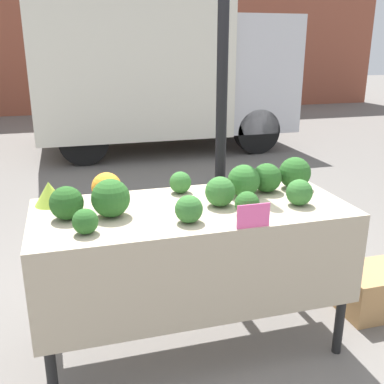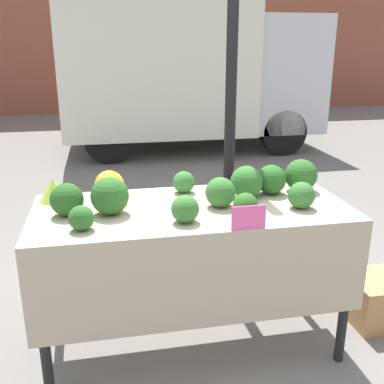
# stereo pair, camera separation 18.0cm
# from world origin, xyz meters

# --- Properties ---
(ground_plane) EXTENTS (40.00, 40.00, 0.00)m
(ground_plane) POSITION_xyz_m (0.00, 0.00, 0.00)
(ground_plane) COLOR slate
(building_facade) EXTENTS (16.00, 0.60, 5.02)m
(building_facade) POSITION_xyz_m (0.00, 9.73, 2.51)
(building_facade) COLOR brown
(building_facade) RESTS_ON ground_plane
(tent_pole) EXTENTS (0.07, 0.07, 2.47)m
(tent_pole) POSITION_xyz_m (0.36, 0.59, 1.23)
(tent_pole) COLOR black
(tent_pole) RESTS_ON ground_plane
(parked_truck) EXTENTS (3.95, 2.21, 2.73)m
(parked_truck) POSITION_xyz_m (0.83, 5.21, 1.43)
(parked_truck) COLOR silver
(parked_truck) RESTS_ON ground_plane
(market_table) EXTENTS (1.62, 0.71, 0.83)m
(market_table) POSITION_xyz_m (0.00, -0.06, 0.71)
(market_table) COLOR tan
(market_table) RESTS_ON ground_plane
(orange_cauliflower) EXTENTS (0.16, 0.16, 0.16)m
(orange_cauliflower) POSITION_xyz_m (-0.41, 0.20, 0.91)
(orange_cauliflower) COLOR orange
(orange_cauliflower) RESTS_ON market_table
(romanesco_head) EXTENTS (0.16, 0.16, 0.13)m
(romanesco_head) POSITION_xyz_m (-0.70, 0.23, 0.89)
(romanesco_head) COLOR #93B238
(romanesco_head) RESTS_ON market_table
(broccoli_head_0) EXTENTS (0.16, 0.16, 0.16)m
(broccoli_head_0) POSITION_xyz_m (0.14, -0.03, 0.91)
(broccoli_head_0) COLOR #336B2D
(broccoli_head_0) RESTS_ON market_table
(broccoli_head_1) EXTENTS (0.14, 0.14, 0.14)m
(broccoli_head_1) POSITION_xyz_m (0.54, -0.13, 0.90)
(broccoli_head_1) COLOR #336B2D
(broccoli_head_1) RESTS_ON market_table
(broccoli_head_2) EXTENTS (0.12, 0.12, 0.12)m
(broccoli_head_2) POSITION_xyz_m (0.22, -0.19, 0.89)
(broccoli_head_2) COLOR #285B23
(broccoli_head_2) RESTS_ON market_table
(broccoli_head_3) EXTENTS (0.16, 0.16, 0.16)m
(broccoli_head_3) POSITION_xyz_m (-0.62, 0.00, 0.91)
(broccoli_head_3) COLOR #23511E
(broccoli_head_3) RESTS_ON market_table
(broccoli_head_4) EXTENTS (0.18, 0.18, 0.18)m
(broccoli_head_4) POSITION_xyz_m (0.32, 0.08, 0.92)
(broccoli_head_4) COLOR #2D6628
(broccoli_head_4) RESTS_ON market_table
(broccoli_head_5) EXTENTS (0.13, 0.13, 0.13)m
(broccoli_head_5) POSITION_xyz_m (-0.07, -0.20, 0.90)
(broccoli_head_5) COLOR #336B2D
(broccoli_head_5) RESTS_ON market_table
(broccoli_head_6) EXTENTS (0.12, 0.12, 0.12)m
(broccoli_head_6) POSITION_xyz_m (-0.00, 0.24, 0.89)
(broccoli_head_6) COLOR #336B2D
(broccoli_head_6) RESTS_ON market_table
(broccoli_head_7) EXTENTS (0.18, 0.18, 0.18)m
(broccoli_head_7) POSITION_xyz_m (0.66, 0.14, 0.92)
(broccoli_head_7) COLOR #285B23
(broccoli_head_7) RESTS_ON market_table
(broccoli_head_8) EXTENTS (0.16, 0.16, 0.16)m
(broccoli_head_8) POSITION_xyz_m (0.47, 0.12, 0.91)
(broccoli_head_8) COLOR #285B23
(broccoli_head_8) RESTS_ON market_table
(broccoli_head_9) EXTENTS (0.12, 0.12, 0.12)m
(broccoli_head_9) POSITION_xyz_m (-0.55, -0.20, 0.89)
(broccoli_head_9) COLOR #285B23
(broccoli_head_9) RESTS_ON market_table
(broccoli_head_10) EXTENTS (0.19, 0.19, 0.19)m
(broccoli_head_10) POSITION_xyz_m (-0.41, -0.02, 0.93)
(broccoli_head_10) COLOR #285B23
(broccoli_head_10) RESTS_ON market_table
(price_sign) EXTENTS (0.16, 0.01, 0.11)m
(price_sign) POSITION_xyz_m (0.19, -0.34, 0.89)
(price_sign) COLOR #F45B9E
(price_sign) RESTS_ON market_table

